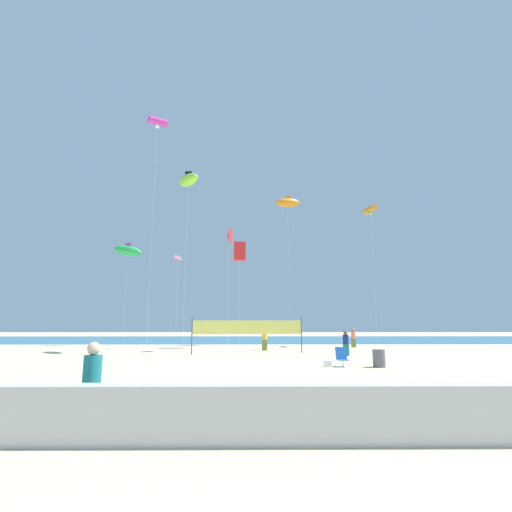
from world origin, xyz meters
TOP-DOWN VIEW (x-y plane):
  - ground_plane at (0.00, 0.00)m, footprint 120.00×120.00m
  - ocean_band at (0.00, 28.75)m, footprint 120.00×20.00m
  - boardwalk_ledge at (0.00, -9.91)m, footprint 28.00×0.44m
  - mother_figure at (-1.82, -8.55)m, footprint 0.38×0.38m
  - toddler_figure at (-1.23, -8.48)m, footprint 0.17×0.17m
  - beachgoer_navy_shirt at (7.46, 6.98)m, footprint 0.36×0.36m
  - beachgoer_coral_shirt at (10.02, 14.74)m, footprint 0.35×0.35m
  - beachgoer_mustard_shirt at (2.50, 11.43)m, footprint 0.40×0.40m
  - folding_beach_chair at (5.85, 1.38)m, footprint 0.52×0.65m
  - trash_barrel at (7.52, 1.07)m, footprint 0.57×0.57m
  - volleyball_net at (1.30, 8.51)m, footprint 7.38×1.19m
  - beach_handbag at (5.16, 1.35)m, footprint 0.35×0.17m
  - kite_magenta_tube at (-5.87, 10.07)m, footprint 1.53×1.23m
  - kite_orange_tube at (12.55, 16.36)m, footprint 0.89×1.72m
  - kite_pink_diamond at (-4.51, 13.53)m, footprint 0.90×0.90m
  - kite_red_delta at (-0.23, 11.12)m, footprint 0.48×1.25m
  - kite_green_inflatable at (-10.15, 17.60)m, footprint 2.92×1.24m
  - kite_lime_inflatable at (-3.41, 10.60)m, footprint 2.37×2.69m
  - kite_orange_inflatable at (5.09, 18.50)m, footprint 2.80×1.65m
  - kite_red_box at (0.49, 14.59)m, footprint 1.06×1.06m

SIDE VIEW (x-z plane):
  - ground_plane at x=0.00m, z-range 0.00..0.00m
  - ocean_band at x=0.00m, z-range 0.00..0.01m
  - beach_handbag at x=5.16m, z-range 0.00..0.28m
  - trash_barrel at x=7.52m, z-range 0.00..0.80m
  - toddler_figure at x=-1.23m, z-range 0.03..0.79m
  - folding_beach_chair at x=5.85m, z-range 0.02..0.91m
  - boardwalk_ledge at x=0.00m, z-range 0.00..0.99m
  - beachgoer_coral_shirt at x=10.02m, z-range 0.05..1.60m
  - beachgoer_navy_shirt at x=7.46m, z-range 0.05..1.62m
  - mother_figure at x=-1.82m, z-range 0.06..1.71m
  - beachgoer_mustard_shirt at x=2.50m, z-range 0.06..1.79m
  - volleyball_net at x=1.30m, z-range 0.43..2.83m
  - kite_pink_diamond at x=-4.51m, z-range 3.52..11.12m
  - kite_red_box at x=0.49m, z-range 3.62..12.45m
  - kite_red_delta at x=-0.23m, z-range 4.00..13.23m
  - kite_green_inflatable at x=-10.15m, z-range 3.97..13.39m
  - kite_orange_tube at x=12.55m, z-range 6.02..18.71m
  - kite_lime_inflatable at x=-3.41m, z-range 6.11..19.77m
  - kite_orange_inflatable at x=5.09m, z-range 6.52..20.97m
  - kite_magenta_tube at x=-5.87m, z-range 8.57..26.43m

